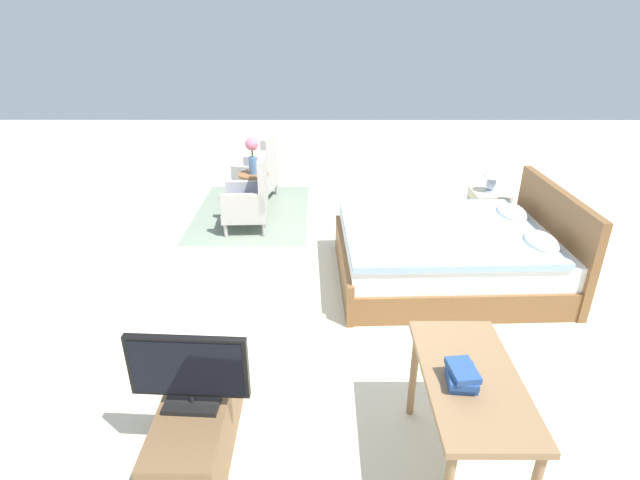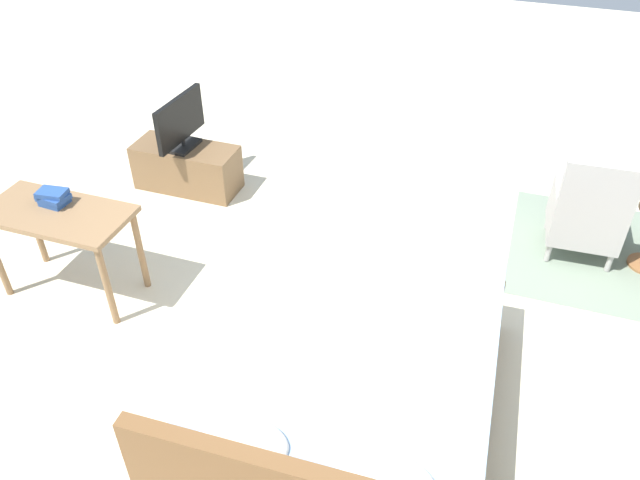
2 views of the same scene
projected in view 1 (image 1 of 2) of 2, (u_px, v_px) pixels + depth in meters
The scene contains 13 objects.
ground_plane at pixel (335, 293), 4.88m from camera, with size 16.00×16.00×0.00m, color beige.
floor_rug at pixel (252, 212), 6.75m from camera, with size 2.10×1.50×0.01m.
bed at pixel (452, 254), 4.97m from camera, with size 1.67×2.19×0.96m.
armchair_by_window_left at pixel (259, 174), 7.06m from camera, with size 0.65×0.65×0.92m.
armchair_by_window_right at pixel (250, 200), 6.10m from camera, with size 0.56×0.56×0.92m.
side_table at pixel (254, 188), 6.60m from camera, with size 0.40×0.40×0.55m.
flower_vase at pixel (252, 152), 6.39m from camera, with size 0.17×0.17×0.48m.
nightstand at pixel (487, 213), 6.03m from camera, with size 0.44×0.41×0.54m.
table_lamp at pixel (493, 174), 5.82m from camera, with size 0.22×0.22×0.33m.
tv_stand at pixel (197, 431), 3.02m from camera, with size 0.96×0.40×0.43m.
tv_flatscreen at pixel (188, 371), 2.82m from camera, with size 0.22×0.69×0.48m.
vanity_desk at pixel (470, 391), 2.76m from camera, with size 1.04×0.52×0.72m.
book_stack at pixel (462, 376), 2.64m from camera, with size 0.22×0.17×0.11m.
Camera 1 is at (4.19, -0.13, 2.56)m, focal length 28.00 mm.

